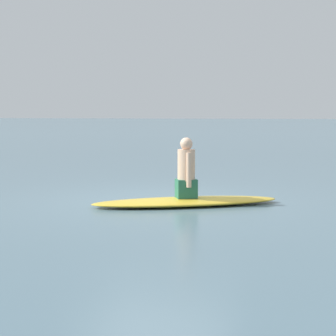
% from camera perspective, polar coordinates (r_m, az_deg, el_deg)
% --- Properties ---
extents(ground_plane, '(400.00, 400.00, 0.00)m').
position_cam_1_polar(ground_plane, '(9.79, -1.22, -3.29)').
color(ground_plane, slate).
extents(surfboard, '(2.95, 2.46, 0.12)m').
position_cam_1_polar(surfboard, '(9.30, 1.82, -3.36)').
color(surfboard, gold).
rests_on(surfboard, ground).
extents(person_paddler, '(0.42, 0.40, 0.98)m').
position_cam_1_polar(person_paddler, '(9.24, 1.83, -0.26)').
color(person_paddler, '#26664C').
rests_on(person_paddler, surfboard).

